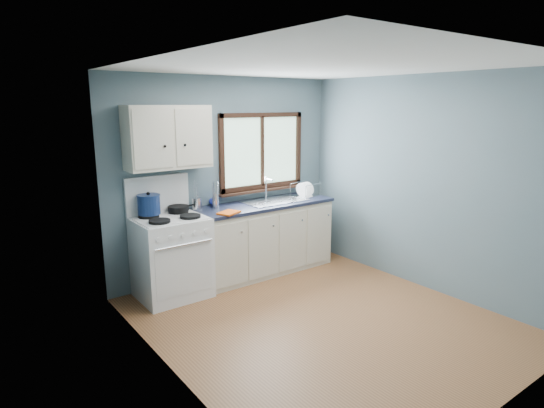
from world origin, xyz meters
TOP-DOWN VIEW (x-y plane):
  - floor at (0.00, 0.00)m, footprint 3.20×3.60m
  - ceiling at (0.00, 0.00)m, footprint 3.20×3.60m
  - wall_back at (0.00, 1.81)m, footprint 3.20×0.02m
  - wall_front at (0.00, -1.81)m, footprint 3.20×0.02m
  - wall_left at (-1.61, 0.00)m, footprint 0.02×3.60m
  - wall_right at (1.61, 0.00)m, footprint 0.02×3.60m
  - gas_range at (-0.95, 1.47)m, footprint 0.76×0.69m
  - base_cabinets at (0.36, 1.49)m, footprint 1.85×0.60m
  - countertop at (0.36, 1.49)m, footprint 1.89×0.64m
  - sink at (0.54, 1.49)m, footprint 0.84×0.46m
  - window at (0.54, 1.77)m, footprint 1.36×0.10m
  - upper_cabinets at (-0.85, 1.63)m, footprint 0.95×0.35m
  - skillet at (-0.77, 1.62)m, footprint 0.39×0.30m
  - stockpot at (-1.12, 1.63)m, footprint 0.32×0.32m
  - utensil_crock at (-0.50, 1.67)m, footprint 0.13×0.13m
  - thermos at (-0.28, 1.60)m, footprint 0.10×0.10m
  - soap_bottle at (-0.25, 1.65)m, footprint 0.10×0.10m
  - dish_towel at (-0.30, 1.27)m, footprint 0.30×0.27m
  - dish_rack at (1.07, 1.50)m, footprint 0.43×0.36m

SIDE VIEW (x-z plane):
  - floor at x=0.00m, z-range -0.02..0.00m
  - base_cabinets at x=0.36m, z-range -0.03..0.85m
  - gas_range at x=-0.95m, z-range -0.19..1.17m
  - sink at x=0.54m, z-range 0.64..1.08m
  - countertop at x=0.36m, z-range 0.88..0.92m
  - dish_towel at x=-0.30m, z-range 0.92..0.94m
  - dish_rack at x=1.07m, z-range 0.87..1.07m
  - skillet at x=-0.77m, z-range 0.96..1.01m
  - utensil_crock at x=-0.50m, z-range 0.82..1.17m
  - soap_bottle at x=-0.25m, z-range 0.92..1.15m
  - stockpot at x=-1.12m, z-range 0.95..1.20m
  - thermos at x=-0.28m, z-range 0.92..1.25m
  - wall_back at x=0.00m, z-range 0.00..2.50m
  - wall_front at x=0.00m, z-range 0.00..2.50m
  - wall_left at x=-1.61m, z-range 0.00..2.50m
  - wall_right at x=1.61m, z-range 0.00..2.50m
  - window at x=0.54m, z-range 0.96..1.99m
  - upper_cabinets at x=-0.85m, z-range 1.45..2.15m
  - ceiling at x=0.00m, z-range 2.50..2.52m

